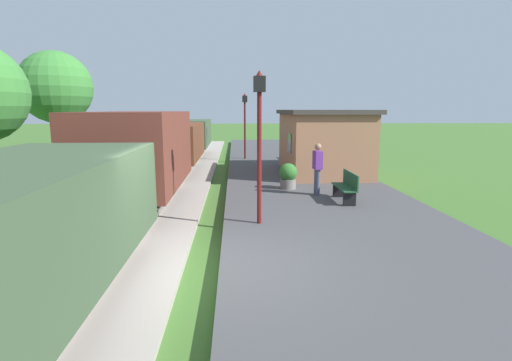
# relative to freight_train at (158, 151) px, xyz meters

# --- Properties ---
(ground_plane) EXTENTS (160.00, 160.00, 0.00)m
(ground_plane) POSITION_rel_freight_train_xyz_m (2.40, -8.21, -1.48)
(ground_plane) COLOR #3D6628
(platform_slab) EXTENTS (6.00, 60.00, 0.25)m
(platform_slab) POSITION_rel_freight_train_xyz_m (5.60, -8.21, -1.36)
(platform_slab) COLOR #424244
(platform_slab) RESTS_ON ground
(track_ballast) EXTENTS (3.80, 60.00, 0.12)m
(track_ballast) POSITION_rel_freight_train_xyz_m (-0.00, -8.21, -1.42)
(track_ballast) COLOR #9E9389
(track_ballast) RESTS_ON ground
(rail_near) EXTENTS (0.07, 60.00, 0.14)m
(rail_near) POSITION_rel_freight_train_xyz_m (0.72, -8.21, -1.29)
(rail_near) COLOR slate
(rail_near) RESTS_ON track_ballast
(rail_far) EXTENTS (0.07, 60.00, 0.14)m
(rail_far) POSITION_rel_freight_train_xyz_m (-0.72, -8.21, -1.29)
(rail_far) COLOR slate
(rail_far) RESTS_ON track_ballast
(freight_train) EXTENTS (2.50, 26.00, 2.72)m
(freight_train) POSITION_rel_freight_train_xyz_m (0.00, 0.00, 0.00)
(freight_train) COLOR #384C33
(freight_train) RESTS_ON rail_near
(station_hut) EXTENTS (3.50, 5.80, 2.78)m
(station_hut) POSITION_rel_freight_train_xyz_m (6.80, 2.29, 0.17)
(station_hut) COLOR #9E6B4C
(station_hut) RESTS_ON platform_slab
(bench_near_hut) EXTENTS (0.42, 1.50, 0.91)m
(bench_near_hut) POSITION_rel_freight_train_xyz_m (6.32, -3.39, -0.76)
(bench_near_hut) COLOR #1E4C2D
(bench_near_hut) RESTS_ON platform_slab
(bench_down_platform) EXTENTS (0.42, 1.50, 0.91)m
(bench_down_platform) POSITION_rel_freight_train_xyz_m (6.32, 6.71, -0.76)
(bench_down_platform) COLOR #1E4C2D
(bench_down_platform) RESTS_ON platform_slab
(person_waiting) EXTENTS (0.28, 0.40, 1.71)m
(person_waiting) POSITION_rel_freight_train_xyz_m (5.61, -2.41, -0.30)
(person_waiting) COLOR #474C66
(person_waiting) RESTS_ON platform_slab
(potted_planter) EXTENTS (0.64, 0.64, 0.92)m
(potted_planter) POSITION_rel_freight_train_xyz_m (4.79, -1.35, -0.76)
(potted_planter) COLOR slate
(potted_planter) RESTS_ON platform_slab
(lamp_post_near) EXTENTS (0.28, 0.28, 3.70)m
(lamp_post_near) POSITION_rel_freight_train_xyz_m (3.49, -5.59, 1.32)
(lamp_post_near) COLOR #591414
(lamp_post_near) RESTS_ON platform_slab
(lamp_post_far) EXTENTS (0.28, 0.28, 3.70)m
(lamp_post_far) POSITION_rel_freight_train_xyz_m (3.49, 7.41, 1.32)
(lamp_post_far) COLOR #591414
(lamp_post_far) RESTS_ON platform_slab
(tree_field_left) EXTENTS (3.55, 3.55, 5.91)m
(tree_field_left) POSITION_rel_freight_train_xyz_m (-6.00, 5.50, 2.64)
(tree_field_left) COLOR #4C3823
(tree_field_left) RESTS_ON ground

